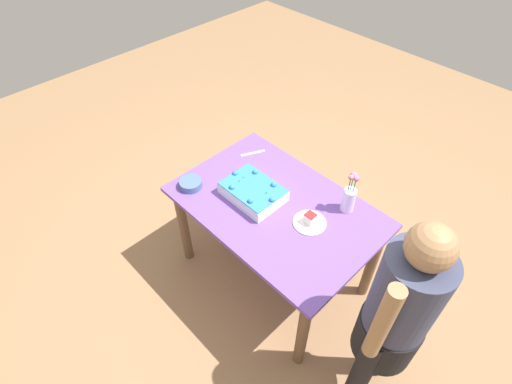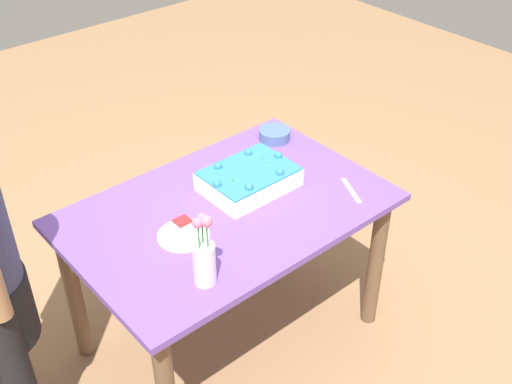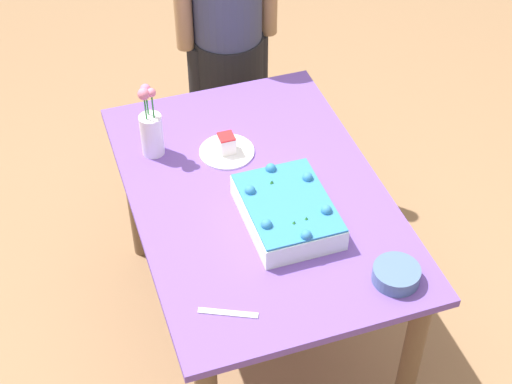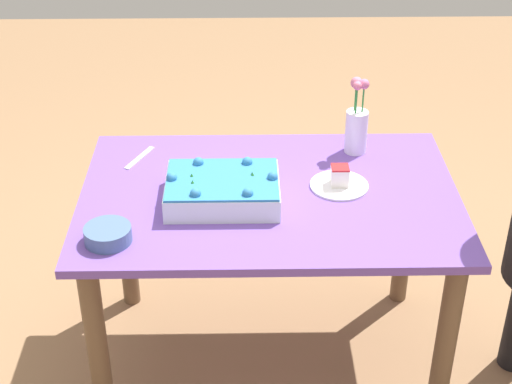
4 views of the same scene
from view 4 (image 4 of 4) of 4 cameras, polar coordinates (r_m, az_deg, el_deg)
ground_plane at (r=3.15m, az=0.87°, el=-11.87°), size 8.00×8.00×0.00m
dining_table at (r=2.76m, az=0.97°, el=-2.31°), size 1.30×0.86×0.76m
sheet_cake at (r=2.62m, az=-2.45°, el=0.19°), size 0.38×0.28×0.11m
serving_plate_with_slice at (r=2.73m, az=6.09°, el=0.78°), size 0.20×0.20×0.08m
cake_knife at (r=2.93m, az=-8.46°, el=2.48°), size 0.10×0.17×0.00m
flower_vase at (r=2.92m, az=7.33°, el=4.83°), size 0.08×0.08×0.29m
fruit_bowl at (r=2.47m, az=-10.72°, el=-3.05°), size 0.15×0.15×0.05m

